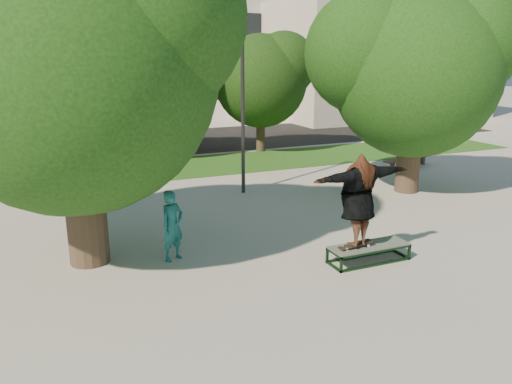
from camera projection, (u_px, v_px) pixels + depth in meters
name	position (u px, v px, depth m)	size (l,w,h in m)	color
ground	(284.00, 249.00, 11.56)	(120.00, 120.00, 0.00)	#B0ADA2
grass_strip	(202.00, 166.00, 20.35)	(30.00, 4.00, 0.02)	#234F16
asphalt_strip	(146.00, 143.00, 25.72)	(40.00, 8.00, 0.01)	black
tree_left	(66.00, 51.00, 9.72)	(6.96, 5.95, 7.12)	#38281E
tree_right	(412.00, 64.00, 15.48)	(6.24, 5.33, 6.51)	#38281E
bg_tree_mid	(133.00, 64.00, 20.79)	(5.76, 4.92, 6.24)	#38281E
bg_tree_right	(259.00, 75.00, 22.58)	(5.04, 4.31, 5.43)	#38281E
lamppost	(243.00, 95.00, 15.54)	(0.25, 0.15, 6.11)	#2D2D30
office_building	(69.00, 5.00, 37.00)	(30.00, 14.12, 16.00)	beige
side_building	(370.00, 61.00, 36.89)	(15.00, 10.00, 8.00)	beige
grind_box	(369.00, 253.00, 10.81)	(1.80, 0.60, 0.38)	black
skater_rig	(358.00, 200.00, 10.35)	(2.46, 0.89, 2.04)	white
bystander	(172.00, 226.00, 10.77)	(0.57, 0.37, 1.56)	#19615F
bench	(408.00, 159.00, 19.95)	(2.75, 1.04, 0.42)	brown
car_silver_a	(36.00, 136.00, 23.36)	(1.68, 4.17, 1.42)	#9E9EA2
car_dark	(77.00, 131.00, 24.74)	(1.53, 4.39, 1.45)	black
car_grey	(118.00, 139.00, 22.68)	(2.22, 4.81, 1.34)	#5D5C61
car_silver_b	(165.00, 127.00, 25.38)	(2.30, 5.65, 1.64)	silver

